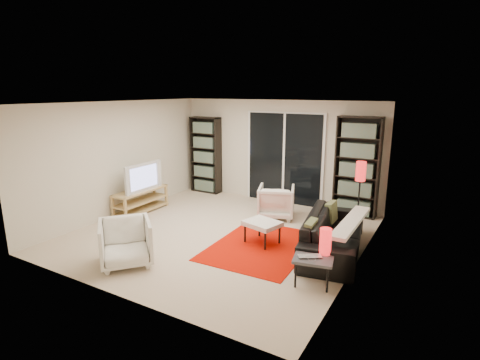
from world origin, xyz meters
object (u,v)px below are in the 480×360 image
tv_stand (141,200)px  sofa (334,233)px  bookshelf_left (206,155)px  side_table (314,259)px  bookshelf_right (357,167)px  armchair_back (276,202)px  ottoman (262,224)px  armchair_front (126,243)px  floor_lamp (360,179)px

tv_stand → sofa: (4.26, 0.07, 0.05)m
bookshelf_left → tv_stand: bearing=-97.1°
sofa → side_table: size_ratio=3.46×
tv_stand → side_table: 4.46m
bookshelf_right → armchair_back: (-1.40, -0.95, -0.71)m
ottoman → armchair_back: bearing=105.0°
sofa → armchair_front: size_ratio=2.82×
tv_stand → ottoman: size_ratio=1.94×
bookshelf_left → armchair_back: bearing=-21.2°
armchair_front → floor_lamp: bearing=0.1°
ottoman → side_table: same height
side_table → armchair_back: bearing=125.3°
tv_stand → armchair_front: size_ratio=1.72×
bookshelf_right → armchair_front: size_ratio=2.73×
armchair_back → armchair_front: size_ratio=0.97×
bookshelf_right → floor_lamp: bearing=-73.4°
tv_stand → bookshelf_right: bearing=27.2°
bookshelf_right → side_table: 3.30m
sofa → floor_lamp: floor_lamp is taller
bookshelf_left → armchair_back: bookshelf_left is taller
tv_stand → floor_lamp: 4.61m
bookshelf_left → armchair_front: 4.38m
armchair_back → armchair_front: armchair_front is taller
tv_stand → side_table: (4.32, -1.11, 0.10)m
sofa → side_table: (0.06, -1.18, 0.04)m
bookshelf_right → floor_lamp: size_ratio=1.56×
armchair_back → bookshelf_right: bearing=-166.1°
bookshelf_right → ottoman: (-1.02, -2.34, -0.70)m
armchair_back → ottoman: (0.37, -1.39, 0.01)m
floor_lamp → side_table: bearing=-91.5°
ottoman → floor_lamp: 2.04m
sofa → side_table: sofa is taller
sofa → ottoman: size_ratio=3.17×
armchair_back → ottoman: size_ratio=1.09×
bookshelf_left → armchair_back: (2.45, -0.95, -0.64)m
armchair_front → side_table: 2.82m
ottoman → bookshelf_right: bearing=66.4°
ottoman → armchair_front: bearing=-129.4°
armchair_back → side_table: (1.61, -2.27, 0.02)m
sofa → side_table: 1.18m
bookshelf_right → armchair_back: size_ratio=2.81×
bookshelf_left → tv_stand: size_ratio=1.47×
sofa → armchair_back: 1.89m
tv_stand → armchair_front: armchair_front is taller
armchair_front → side_table: (2.68, 0.88, 0.01)m
armchair_back → ottoman: armchair_back is taller
floor_lamp → armchair_front: bearing=-130.7°
sofa → bookshelf_left: bearing=53.5°
sofa → armchair_back: armchair_back is taller
tv_stand → side_table: tv_stand is taller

